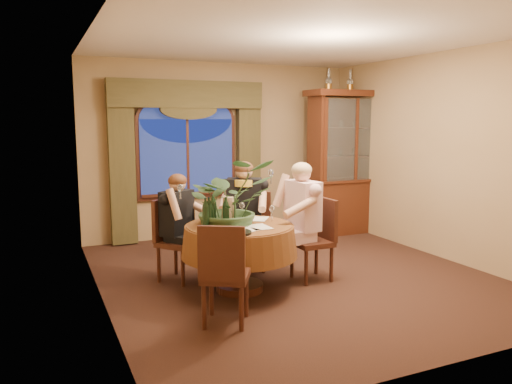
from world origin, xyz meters
name	(u,v)px	position (x,y,z in m)	size (l,w,h in m)	color
floor	(293,275)	(0.00, 0.00, 0.00)	(5.00, 5.00, 0.00)	black
wall_back	(222,150)	(0.00, 2.50, 1.40)	(4.50, 4.50, 0.00)	#987A51
wall_right	(439,156)	(2.25, 0.00, 1.40)	(5.00, 5.00, 0.00)	#987A51
ceiling	(296,40)	(0.00, 0.00, 2.80)	(5.00, 5.00, 0.00)	white
window	(188,157)	(-0.60, 2.43, 1.30)	(1.62, 0.10, 1.32)	navy
arched_transom	(187,107)	(-0.60, 2.43, 2.08)	(1.60, 0.06, 0.44)	navy
drapery_left	(122,168)	(-1.63, 2.38, 1.18)	(0.38, 0.14, 2.32)	#3E391D
drapery_right	(249,163)	(0.43, 2.38, 1.18)	(0.38, 0.14, 2.32)	#3E391D
swag_valance	(188,94)	(-0.60, 2.35, 2.28)	(2.45, 0.16, 0.42)	#3E391D
dining_table	(240,258)	(-0.81, -0.25, 0.38)	(1.28, 1.28, 0.75)	maroon
china_cabinet	(348,162)	(1.97, 1.75, 1.18)	(1.46, 0.57, 2.36)	#3A190F
oil_lamp_left	(329,79)	(1.56, 1.75, 2.53)	(0.11, 0.11, 0.34)	#A5722D
oil_lamp_center	(350,80)	(1.97, 1.75, 2.53)	(0.11, 0.11, 0.34)	#A5722D
oil_lamp_right	(371,81)	(2.38, 1.75, 2.53)	(0.11, 0.11, 0.34)	#A5722D
chair_right	(312,240)	(0.11, -0.25, 0.48)	(0.42, 0.42, 0.96)	black
chair_back_right	(252,232)	(-0.34, 0.47, 0.48)	(0.42, 0.42, 0.96)	black
chair_back	(179,241)	(-1.33, 0.38, 0.48)	(0.42, 0.42, 0.96)	black
chair_front_left	(226,273)	(-1.27, -1.03, 0.48)	(0.42, 0.42, 0.96)	black
person_pink	(302,221)	(0.03, -0.16, 0.70)	(0.50, 0.46, 1.41)	beige
person_back	(177,227)	(-1.33, 0.43, 0.64)	(0.46, 0.42, 1.27)	black
person_scarf	(244,215)	(-0.43, 0.51, 0.69)	(0.50, 0.45, 1.38)	black
stoneware_vase	(228,210)	(-0.90, -0.16, 0.90)	(0.16, 0.16, 0.30)	tan
centerpiece_plant	(229,168)	(-0.88, -0.14, 1.36)	(0.95, 1.06, 0.83)	#31522F
olive_bowl	(244,223)	(-0.78, -0.30, 0.77)	(0.14, 0.14, 0.05)	#4C5227
cheese_platter	(236,232)	(-1.01, -0.64, 0.76)	(0.32, 0.32, 0.02)	black
wine_bottle_0	(209,212)	(-1.17, -0.27, 0.92)	(0.07, 0.07, 0.33)	black
wine_bottle_1	(213,209)	(-1.06, -0.10, 0.92)	(0.07, 0.07, 0.33)	black
wine_bottle_2	(226,212)	(-0.99, -0.32, 0.92)	(0.07, 0.07, 0.33)	black
wine_bottle_3	(206,214)	(-1.22, -0.31, 0.92)	(0.07, 0.07, 0.33)	black
tasting_paper_0	(259,227)	(-0.67, -0.46, 0.75)	(0.21, 0.30, 0.00)	white
tasting_paper_1	(258,219)	(-0.50, -0.05, 0.75)	(0.21, 0.30, 0.00)	white
tasting_paper_2	(244,229)	(-0.86, -0.50, 0.75)	(0.21, 0.30, 0.00)	white
wine_glass_person_pink	(272,213)	(-0.39, -0.20, 0.84)	(0.07, 0.07, 0.18)	silver
wine_glass_person_back	(207,213)	(-1.07, 0.09, 0.84)	(0.07, 0.07, 0.18)	silver
wine_glass_person_scarf	(242,210)	(-0.62, 0.13, 0.84)	(0.07, 0.07, 0.18)	silver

